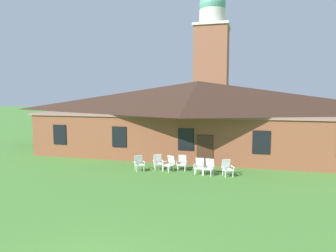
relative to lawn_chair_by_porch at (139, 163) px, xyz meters
name	(u,v)px	position (x,y,z in m)	size (l,w,h in m)	color
brick_building	(198,116)	(2.55, 7.37, 2.52)	(25.56, 10.40, 5.92)	brown
dome_tower	(212,63)	(1.24, 28.19, 9.03)	(5.18, 5.18, 20.71)	#93563D
lawn_chair_by_porch	(139,163)	(0.00, 0.00, 0.00)	(0.85, 0.87, 0.96)	silver
lawn_chair_near_door	(158,162)	(1.05, 0.63, 0.00)	(0.81, 0.84, 0.96)	silver
lawn_chair_left_end	(170,163)	(1.89, 0.42, 0.00)	(0.80, 0.84, 0.96)	white
lawn_chair_middle	(182,162)	(2.60, 0.83, 0.00)	(0.67, 0.70, 0.96)	white
lawn_chair_right_end	(199,166)	(3.82, 0.21, 0.00)	(0.64, 0.67, 0.96)	white
lawn_chair_far_side	(209,167)	(4.41, 0.14, 0.00)	(0.72, 0.76, 0.96)	white
lawn_chair_under_eave	(227,167)	(5.47, 0.18, 0.00)	(0.80, 0.84, 0.96)	white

